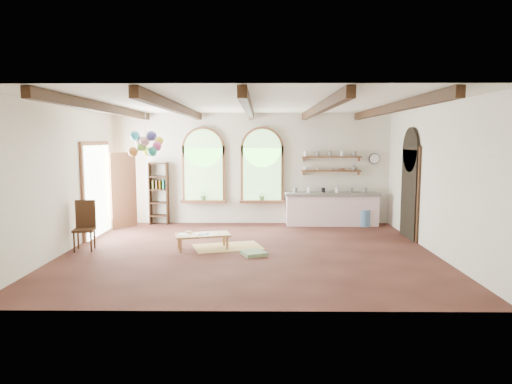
{
  "coord_description": "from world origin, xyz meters",
  "views": [
    {
      "loc": [
        0.26,
        -9.78,
        2.44
      ],
      "look_at": [
        0.15,
        0.6,
        1.25
      ],
      "focal_mm": 32.0,
      "sensor_mm": 36.0,
      "label": 1
    }
  ],
  "objects_px": {
    "side_chair": "(85,236)",
    "balloon_cluster": "(146,144)",
    "kitchen_counter": "(332,209)",
    "coffee_table": "(203,236)"
  },
  "relations": [
    {
      "from": "side_chair",
      "to": "balloon_cluster",
      "type": "xyz_separation_m",
      "value": [
        1.25,
        0.68,
        2.03
      ]
    },
    {
      "from": "kitchen_counter",
      "to": "coffee_table",
      "type": "relative_size",
      "value": 2.05
    },
    {
      "from": "side_chair",
      "to": "balloon_cluster",
      "type": "bearing_deg",
      "value": 28.55
    },
    {
      "from": "kitchen_counter",
      "to": "side_chair",
      "type": "relative_size",
      "value": 2.43
    },
    {
      "from": "kitchen_counter",
      "to": "balloon_cluster",
      "type": "height_order",
      "value": "balloon_cluster"
    },
    {
      "from": "coffee_table",
      "to": "kitchen_counter",
      "type": "bearing_deg",
      "value": 41.6
    },
    {
      "from": "coffee_table",
      "to": "balloon_cluster",
      "type": "height_order",
      "value": "balloon_cluster"
    },
    {
      "from": "kitchen_counter",
      "to": "coffee_table",
      "type": "distance_m",
      "value": 4.47
    },
    {
      "from": "coffee_table",
      "to": "side_chair",
      "type": "height_order",
      "value": "side_chair"
    },
    {
      "from": "kitchen_counter",
      "to": "balloon_cluster",
      "type": "bearing_deg",
      "value": -152.95
    }
  ]
}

